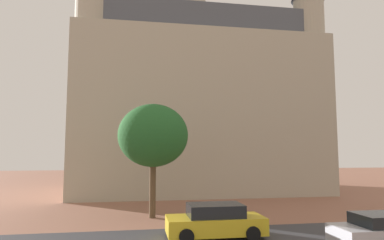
% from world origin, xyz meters
% --- Properties ---
extents(landmark_building, '(23.28, 13.95, 32.50)m').
position_xyz_m(landmark_building, '(3.71, 29.70, 9.38)').
color(landmark_building, '#B2A893').
rests_on(landmark_building, ground_plane).
extents(car_yellow, '(4.44, 2.10, 1.49)m').
position_xyz_m(car_yellow, '(1.52, 11.39, 0.71)').
color(car_yellow, gold).
rests_on(car_yellow, ground_plane).
extents(tree_curb_far, '(4.22, 4.22, 6.77)m').
position_xyz_m(tree_curb_far, '(-1.13, 16.31, 4.85)').
color(tree_curb_far, brown).
rests_on(tree_curb_far, ground_plane).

